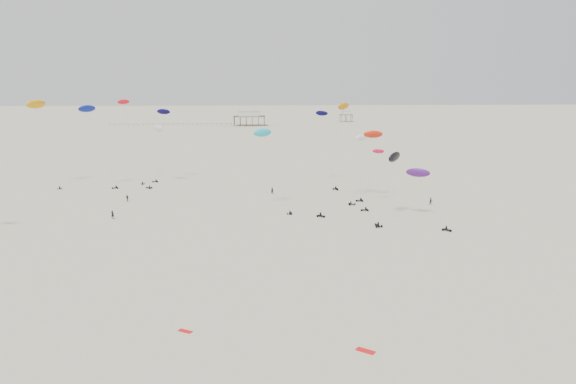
{
  "coord_description": "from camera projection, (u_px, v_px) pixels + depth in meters",
  "views": [
    {
      "loc": [
        -6.94,
        -26.51,
        29.99
      ],
      "look_at": [
        0.0,
        88.0,
        7.0
      ],
      "focal_mm": 35.0,
      "sensor_mm": 36.0,
      "label": 1
    }
  ],
  "objects": [
    {
      "name": "rig_2",
      "position": [
        128.0,
        123.0,
        164.82
      ],
      "size": [
        8.34,
        9.33,
        24.76
      ],
      "rotation": [
        0.0,
        0.0,
        3.27
      ],
      "color": "black",
      "rests_on": "ground"
    },
    {
      "name": "pavilion_small",
      "position": [
        346.0,
        117.0,
        407.04
      ],
      "size": [
        9.0,
        7.0,
        8.0
      ],
      "color": "brown",
      "rests_on": "ground"
    },
    {
      "name": "rig_5",
      "position": [
        392.0,
        168.0,
        121.68
      ],
      "size": [
        8.68,
        12.96,
        15.96
      ],
      "rotation": [
        0.0,
        0.0,
        0.25
      ],
      "color": "black",
      "rests_on": "ground"
    },
    {
      "name": "spectator_3",
      "position": [
        272.0,
        194.0,
        150.09
      ],
      "size": [
        0.77,
        0.53,
        2.11
      ],
      "primitive_type": "imported",
      "rotation": [
        0.0,
        0.0,
        3.14
      ],
      "color": "black",
      "rests_on": "ground"
    },
    {
      "name": "spectator_0",
      "position": [
        113.0,
        219.0,
        123.32
      ],
      "size": [
        0.93,
        0.76,
        2.2
      ],
      "primitive_type": "imported",
      "rotation": [
        0.0,
        0.0,
        2.84
      ],
      "color": "black",
      "rests_on": "ground"
    },
    {
      "name": "rig_6",
      "position": [
        372.0,
        146.0,
        138.66
      ],
      "size": [
        7.64,
        14.82,
        20.3
      ],
      "rotation": [
        0.0,
        0.0,
        1.74
      ],
      "color": "black",
      "rests_on": "ground"
    },
    {
      "name": "grounded_kite_b",
      "position": [
        185.0,
        331.0,
        68.07
      ],
      "size": [
        1.91,
        1.5,
        0.07
      ],
      "primitive_type": "cube",
      "rotation": [
        0.0,
        0.0,
        -0.52
      ],
      "color": "red",
      "rests_on": "ground"
    },
    {
      "name": "pier_fence",
      "position": [
        171.0,
        125.0,
        370.97
      ],
      "size": [
        80.2,
        0.2,
        1.5
      ],
      "color": "black",
      "rests_on": "ground"
    },
    {
      "name": "rig_7",
      "position": [
        361.0,
        152.0,
        142.52
      ],
      "size": [
        4.38,
        8.15,
        16.49
      ],
      "rotation": [
        0.0,
        0.0,
        1.57
      ],
      "color": "black",
      "rests_on": "ground"
    },
    {
      "name": "spectator_1",
      "position": [
        431.0,
        204.0,
        137.38
      ],
      "size": [
        1.04,
        0.67,
        2.01
      ],
      "primitive_type": "imported",
      "rotation": [
        0.0,
        0.0,
        6.39
      ],
      "color": "black",
      "rests_on": "ground"
    },
    {
      "name": "rig_12",
      "position": [
        266.0,
        144.0,
        129.91
      ],
      "size": [
        9.33,
        9.87,
        19.68
      ],
      "rotation": [
        0.0,
        0.0,
        5.9
      ],
      "color": "black",
      "rests_on": "ground"
    },
    {
      "name": "rig_4",
      "position": [
        422.0,
        180.0,
        122.12
      ],
      "size": [
        6.72,
        16.22,
        15.4
      ],
      "rotation": [
        0.0,
        0.0,
        3.74
      ],
      "color": "black",
      "rests_on": "ground"
    },
    {
      "name": "rig_0",
      "position": [
        326.0,
        138.0,
        160.35
      ],
      "size": [
        5.94,
        14.75,
        22.64
      ],
      "rotation": [
        0.0,
        0.0,
        3.56
      ],
      "color": "black",
      "rests_on": "ground"
    },
    {
      "name": "rig_13",
      "position": [
        157.0,
        135.0,
        161.88
      ],
      "size": [
        5.14,
        11.7,
        17.95
      ],
      "rotation": [
        0.0,
        0.0,
        1.18
      ],
      "color": "black",
      "rests_on": "ground"
    },
    {
      "name": "spectator_2",
      "position": [
        127.0,
        201.0,
        141.09
      ],
      "size": [
        1.32,
        1.16,
        1.98
      ],
      "primitive_type": "imported",
      "rotation": [
        0.0,
        0.0,
        5.72
      ],
      "color": "black",
      "rests_on": "ground"
    },
    {
      "name": "rig_10",
      "position": [
        91.0,
        120.0,
        154.3
      ],
      "size": [
        10.36,
        4.75,
        23.45
      ],
      "rotation": [
        0.0,
        0.0,
        1.96
      ],
      "color": "black",
      "rests_on": "ground"
    },
    {
      "name": "rig_8",
      "position": [
        366.0,
        175.0,
        136.76
      ],
      "size": [
        9.28,
        4.33,
        13.95
      ],
      "rotation": [
        0.0,
        0.0,
        4.62
      ],
      "color": "black",
      "rests_on": "ground"
    },
    {
      "name": "rig_1",
      "position": [
        162.0,
        124.0,
        165.94
      ],
      "size": [
        6.2,
        4.9,
        21.83
      ],
      "rotation": [
        0.0,
        0.0,
        1.86
      ],
      "color": "black",
      "rests_on": "ground"
    },
    {
      "name": "grounded_kite_a",
      "position": [
        366.0,
        351.0,
        63.11
      ],
      "size": [
        2.3,
        2.05,
        0.08
      ],
      "primitive_type": "cube",
      "rotation": [
        0.0,
        0.0,
        -0.65
      ],
      "color": "red",
      "rests_on": "ground"
    },
    {
      "name": "rig_11",
      "position": [
        38.0,
        110.0,
        156.68
      ],
      "size": [
        9.87,
        9.04,
        24.92
      ],
      "rotation": [
        0.0,
        0.0,
        0.28
      ],
      "color": "black",
      "rests_on": "ground"
    },
    {
      "name": "ground_plane",
      "position": [
        271.0,
        155.0,
        228.0
      ],
      "size": [
        900.0,
        900.0,
        0.0
      ],
      "primitive_type": "plane",
      "color": "beige"
    },
    {
      "name": "rig_3",
      "position": [
        338.0,
        132.0,
        132.33
      ],
      "size": [
        10.18,
        18.08,
        27.5
      ],
      "rotation": [
        0.0,
        0.0,
        3.89
      ],
      "color": "black",
      "rests_on": "ground"
    },
    {
      "name": "pavilion_main",
      "position": [
        249.0,
        119.0,
        373.38
      ],
      "size": [
        21.0,
        13.0,
        9.8
      ],
      "color": "brown",
      "rests_on": "ground"
    }
  ]
}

